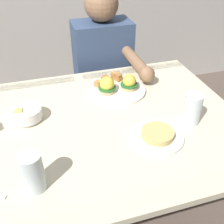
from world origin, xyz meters
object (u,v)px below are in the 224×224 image
(water_glass_far, at_px, (33,174))
(water_glass_near, at_px, (192,110))
(fruit_bowl, at_px, (27,114))
(diner_person, at_px, (105,71))
(side_plate, at_px, (157,136))
(dining_table, at_px, (99,142))
(eggs_benedict_plate, at_px, (117,87))

(water_glass_far, bearing_deg, water_glass_near, 14.20)
(fruit_bowl, relative_size, diner_person, 0.11)
(side_plate, relative_size, diner_person, 0.18)
(dining_table, relative_size, eggs_benedict_plate, 4.44)
(fruit_bowl, bearing_deg, water_glass_far, -88.72)
(water_glass_near, height_order, diner_person, diner_person)
(water_glass_near, bearing_deg, dining_table, 163.90)
(dining_table, height_order, fruit_bowl, fruit_bowl)
(eggs_benedict_plate, xyz_separation_m, water_glass_far, (-0.41, -0.48, 0.03))
(dining_table, xyz_separation_m, eggs_benedict_plate, (0.15, 0.21, 0.13))
(dining_table, height_order, side_plate, side_plate)
(dining_table, xyz_separation_m, fruit_bowl, (-0.27, 0.10, 0.14))
(fruit_bowl, bearing_deg, side_plate, -29.28)
(water_glass_far, distance_m, diner_person, 0.99)
(water_glass_near, height_order, water_glass_far, water_glass_far)
(eggs_benedict_plate, relative_size, side_plate, 1.35)
(water_glass_far, relative_size, diner_person, 0.12)
(diner_person, bearing_deg, water_glass_near, -76.30)
(dining_table, distance_m, side_plate, 0.28)
(eggs_benedict_plate, bearing_deg, water_glass_near, -56.05)
(dining_table, relative_size, side_plate, 6.00)
(side_plate, height_order, diner_person, diner_person)
(eggs_benedict_plate, xyz_separation_m, fruit_bowl, (-0.42, -0.11, 0.00))
(eggs_benedict_plate, distance_m, water_glass_far, 0.63)
(fruit_bowl, height_order, water_glass_near, water_glass_near)
(dining_table, distance_m, fruit_bowl, 0.32)
(fruit_bowl, xyz_separation_m, water_glass_far, (0.01, -0.36, 0.03))
(water_glass_far, bearing_deg, fruit_bowl, 91.28)
(fruit_bowl, xyz_separation_m, water_glass_near, (0.64, -0.20, 0.03))
(water_glass_near, xyz_separation_m, side_plate, (-0.17, -0.06, -0.05))
(water_glass_near, relative_size, water_glass_far, 0.95)
(diner_person, bearing_deg, eggs_benedict_plate, -96.26)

